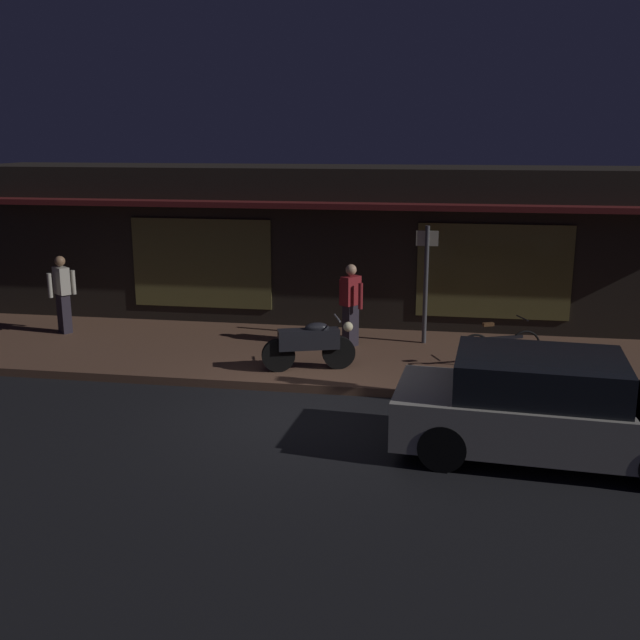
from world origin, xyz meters
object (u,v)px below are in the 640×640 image
object	(u,v)px
person_photographer	(62,293)
parked_car_near	(545,407)
person_bystander	(351,304)
sign_post	(426,277)
motorcycle	(311,343)
bicycle_parked	(499,348)

from	to	relation	value
person_photographer	parked_car_near	distance (m)	10.47
person_bystander	sign_post	bearing A→B (deg)	18.38
person_photographer	parked_car_near	size ratio (longest dim) A/B	0.40
sign_post	parked_car_near	world-z (taller)	sign_post
person_bystander	sign_post	xyz separation A→B (m)	(1.46, 0.48, 0.48)
parked_car_near	motorcycle	bearing A→B (deg)	142.93
bicycle_parked	sign_post	bearing A→B (deg)	134.26
bicycle_parked	sign_post	size ratio (longest dim) A/B	0.64
motorcycle	bicycle_parked	world-z (taller)	motorcycle
person_photographer	person_bystander	bearing A→B (deg)	-0.33
bicycle_parked	person_photographer	xyz separation A→B (m)	(-9.06, 0.99, 0.52)
person_photographer	sign_post	xyz separation A→B (m)	(7.66, 0.45, 0.48)
motorcycle	person_photographer	world-z (taller)	person_photographer
bicycle_parked	person_bystander	size ratio (longest dim) A/B	0.92
sign_post	person_photographer	bearing A→B (deg)	-176.65
sign_post	motorcycle	bearing A→B (deg)	-132.11
sign_post	parked_car_near	distance (m)	5.37
bicycle_parked	person_photographer	world-z (taller)	person_photographer
bicycle_parked	parked_car_near	world-z (taller)	parked_car_near
bicycle_parked	sign_post	distance (m)	2.25
motorcycle	person_bystander	bearing A→B (deg)	73.19
motorcycle	parked_car_near	bearing A→B (deg)	-37.07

